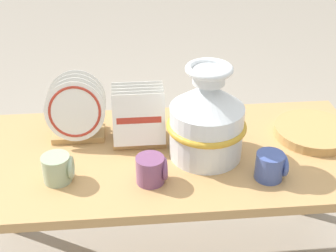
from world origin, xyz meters
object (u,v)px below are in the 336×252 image
(wicker_charger_stack, at_px, (313,132))
(mug_sage_glaze, at_px, (58,168))
(dish_rack_round_plates, at_px, (76,113))
(mug_cobalt_glaze, at_px, (271,166))
(mug_plum_glaze, at_px, (152,170))
(dish_rack_square_plates, at_px, (139,121))
(ceramic_vase, at_px, (207,118))

(wicker_charger_stack, distance_m, mug_sage_glaze, 0.95)
(dish_rack_round_plates, height_order, mug_cobalt_glaze, dish_rack_round_plates)
(mug_plum_glaze, bearing_deg, mug_cobalt_glaze, -2.35)
(dish_rack_round_plates, distance_m, mug_cobalt_glaze, 0.73)
(mug_sage_glaze, xyz_separation_m, mug_plum_glaze, (0.30, -0.03, 0.00))
(dish_rack_square_plates, bearing_deg, wicker_charger_stack, -2.46)
(ceramic_vase, relative_size, wicker_charger_stack, 1.17)
(dish_rack_square_plates, relative_size, wicker_charger_stack, 0.71)
(dish_rack_square_plates, distance_m, mug_cobalt_glaze, 0.50)
(mug_plum_glaze, height_order, mug_cobalt_glaze, same)
(mug_sage_glaze, bearing_deg, dish_rack_square_plates, 38.85)
(wicker_charger_stack, height_order, mug_cobalt_glaze, mug_cobalt_glaze)
(mug_sage_glaze, xyz_separation_m, mug_cobalt_glaze, (0.70, -0.05, 0.00))
(ceramic_vase, xyz_separation_m, mug_cobalt_glaze, (0.19, -0.16, -0.10))
(mug_plum_glaze, distance_m, mug_cobalt_glaze, 0.39)
(ceramic_vase, bearing_deg, dish_rack_round_plates, 160.73)
(dish_rack_round_plates, bearing_deg, dish_rack_square_plates, -11.70)
(dish_rack_round_plates, bearing_deg, mug_plum_glaze, -49.22)
(mug_cobalt_glaze, bearing_deg, ceramic_vase, 140.86)
(wicker_charger_stack, distance_m, mug_cobalt_glaze, 0.34)
(dish_rack_square_plates, bearing_deg, ceramic_vase, -26.11)
(dish_rack_square_plates, relative_size, mug_sage_glaze, 2.03)
(dish_rack_square_plates, distance_m, mug_plum_glaze, 0.26)
(wicker_charger_stack, height_order, mug_sage_glaze, mug_sage_glaze)
(wicker_charger_stack, bearing_deg, mug_plum_glaze, -160.29)
(dish_rack_square_plates, bearing_deg, dish_rack_round_plates, 168.30)
(ceramic_vase, height_order, wicker_charger_stack, ceramic_vase)
(mug_sage_glaze, bearing_deg, mug_plum_glaze, -6.43)
(ceramic_vase, xyz_separation_m, mug_plum_glaze, (-0.20, -0.14, -0.10))
(wicker_charger_stack, xyz_separation_m, mug_sage_glaze, (-0.93, -0.19, 0.03))
(dish_rack_round_plates, bearing_deg, mug_sage_glaze, -99.47)
(dish_rack_round_plates, relative_size, mug_cobalt_glaze, 2.33)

